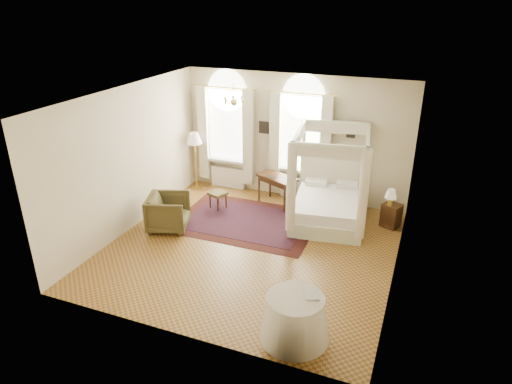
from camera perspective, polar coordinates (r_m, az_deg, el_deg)
ground at (r=10.06m, az=-0.56°, el=-6.93°), size 6.00×6.00×0.00m
room_walls at (r=9.21m, az=-0.60°, el=3.73°), size 6.00×6.00×6.00m
window_left at (r=12.59m, az=-3.69°, el=6.84°), size 1.62×0.27×3.29m
window_right at (r=11.89m, az=5.57°, el=5.75°), size 1.62×0.27×3.29m
chandelier at (r=10.36m, az=-2.78°, el=11.29°), size 0.51×0.45×0.50m
wall_pictures at (r=11.89m, az=5.25°, el=7.80°), size 2.54×0.03×0.39m
canopy_bed at (r=11.03m, az=9.04°, el=-1.33°), size 1.99×2.32×2.27m
nightstand at (r=11.27m, az=16.54°, el=-2.81°), size 0.51×0.49×0.57m
nightstand_lamp at (r=10.99m, az=16.51°, el=-0.32°), size 0.28×0.28×0.41m
writing_desk at (r=11.80m, az=2.67°, el=1.46°), size 1.17×0.92×0.78m
laptop at (r=11.71m, az=1.93°, el=1.97°), size 0.32×0.23×0.02m
stool at (r=11.71m, az=-4.79°, el=-0.35°), size 0.50×0.50×0.45m
armchair at (r=10.83m, az=-10.91°, el=-2.52°), size 1.16×1.15×0.84m
coffee_table at (r=11.10m, az=-11.13°, el=-2.01°), size 0.76×0.65×0.44m
floor_lamp at (r=12.65m, az=-7.73°, el=6.32°), size 0.42×0.42×1.64m
oriental_rug at (r=11.14m, az=-1.18°, el=-3.67°), size 3.35×2.42×0.01m
side_table at (r=7.54m, az=4.86°, el=-15.41°), size 1.13×1.13×0.77m
book at (r=7.35m, az=6.15°, el=-12.63°), size 0.30×0.34×0.03m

